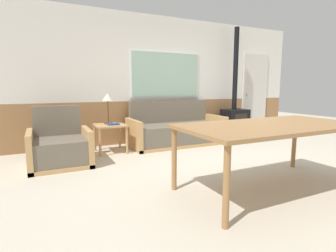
% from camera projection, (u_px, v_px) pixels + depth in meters
% --- Properties ---
extents(ground_plane, '(16.00, 16.00, 0.00)m').
position_uv_depth(ground_plane, '(243.00, 173.00, 3.66)').
color(ground_plane, beige).
extents(wall_back, '(7.20, 0.09, 2.70)m').
position_uv_depth(wall_back, '(164.00, 80.00, 5.80)').
color(wall_back, '#996B42').
rests_on(wall_back, ground_plane).
extents(couch, '(1.98, 0.84, 0.90)m').
position_uv_depth(couch, '(177.00, 132.00, 5.48)').
color(couch, tan).
rests_on(couch, ground_plane).
extents(armchair, '(0.89, 0.82, 0.90)m').
position_uv_depth(armchair, '(60.00, 148.00, 4.02)').
color(armchair, tan).
rests_on(armchair, ground_plane).
extents(side_table, '(0.54, 0.54, 0.52)m').
position_uv_depth(side_table, '(110.00, 129.00, 4.78)').
color(side_table, tan).
rests_on(side_table, ground_plane).
extents(table_lamp, '(0.20, 0.20, 0.57)m').
position_uv_depth(table_lamp, '(108.00, 99.00, 4.79)').
color(table_lamp, '#4C3823').
rests_on(table_lamp, side_table).
extents(book_stack, '(0.21, 0.15, 0.03)m').
position_uv_depth(book_stack, '(113.00, 124.00, 4.70)').
color(book_stack, '#234799').
rests_on(book_stack, side_table).
extents(dining_table, '(2.14, 1.07, 0.78)m').
position_uv_depth(dining_table, '(272.00, 129.00, 3.00)').
color(dining_table, '#9E7042').
rests_on(dining_table, ground_plane).
extents(wood_stove, '(0.59, 0.43, 2.57)m').
position_uv_depth(wood_stove, '(235.00, 113.00, 6.32)').
color(wood_stove, black).
rests_on(wood_stove, ground_plane).
extents(entry_door, '(0.81, 0.09, 2.04)m').
position_uv_depth(entry_door, '(254.00, 94.00, 6.95)').
color(entry_door, silver).
rests_on(entry_door, ground_plane).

